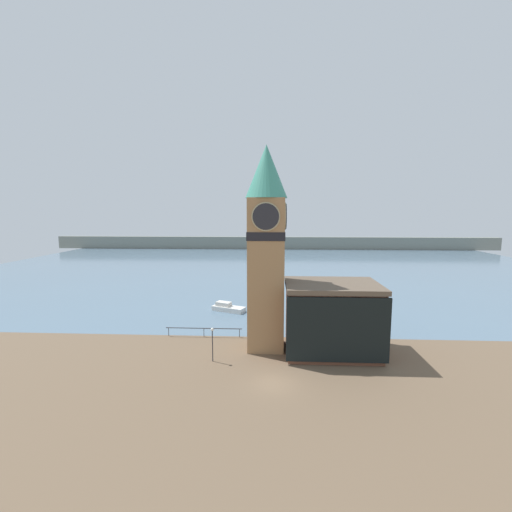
% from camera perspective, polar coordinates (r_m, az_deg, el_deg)
% --- Properties ---
extents(ground_plane, '(160.00, 160.00, 0.00)m').
position_cam_1_polar(ground_plane, '(32.63, 3.00, -20.41)').
color(ground_plane, brown).
extents(water, '(160.00, 120.00, 0.00)m').
position_cam_1_polar(water, '(101.37, 2.89, -1.25)').
color(water, slate).
rests_on(water, ground_plane).
extents(far_shoreline, '(180.00, 3.00, 5.00)m').
position_cam_1_polar(far_shoreline, '(140.80, 2.88, 2.20)').
color(far_shoreline, gray).
rests_on(far_shoreline, water).
extents(pier_railing, '(9.38, 0.08, 1.09)m').
position_cam_1_polar(pier_railing, '(43.26, -8.69, -11.96)').
color(pier_railing, '#333338').
rests_on(pier_railing, ground_plane).
extents(clock_tower, '(4.50, 4.50, 22.23)m').
position_cam_1_polar(clock_tower, '(37.19, 1.71, 2.12)').
color(clock_tower, '#9E754C').
rests_on(clock_tower, ground_plane).
extents(pier_building, '(10.11, 7.64, 7.62)m').
position_cam_1_polar(pier_building, '(38.51, 12.50, -9.99)').
color(pier_building, brown).
rests_on(pier_building, ground_plane).
extents(boat_near, '(5.43, 3.67, 1.34)m').
position_cam_1_polar(boat_near, '(53.55, -4.74, -8.58)').
color(boat_near, silver).
rests_on(boat_near, water).
extents(mooring_bollard_near, '(0.34, 0.34, 0.73)m').
position_cam_1_polar(mooring_bollard_near, '(40.16, -1.13, -14.28)').
color(mooring_bollard_near, black).
rests_on(mooring_bollard_near, ground_plane).
extents(mooring_bollard_far, '(0.27, 0.27, 0.75)m').
position_cam_1_polar(mooring_bollard_far, '(40.25, -1.21, -14.20)').
color(mooring_bollard_far, black).
rests_on(mooring_bollard_far, ground_plane).
extents(lamp_post, '(0.32, 0.32, 3.55)m').
position_cam_1_polar(lamp_post, '(35.97, -7.28, -13.35)').
color(lamp_post, '#2D2D33').
rests_on(lamp_post, ground_plane).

